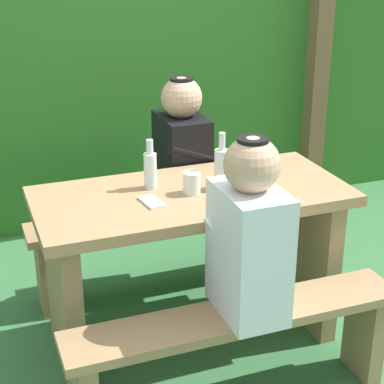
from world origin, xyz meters
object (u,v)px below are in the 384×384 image
Objects in this scene: picnic_table at (192,242)px; person_white_shirt at (249,235)px; drinking_glass at (192,183)px; bench_near at (236,340)px; bottle_right at (150,169)px; bench_far at (159,235)px; bottle_left at (222,167)px; person_black_coat at (182,151)px; cell_phone at (151,202)px.

person_white_shirt reaches higher than picnic_table.
person_white_shirt is at bearing -84.28° from drinking_glass.
bottle_right is at bearing 104.60° from bench_near.
bench_far is (0.00, 0.51, -0.20)m from picnic_table.
bench_far is at bearing 89.02° from drinking_glass.
picnic_table is 0.55m from bench_near.
bottle_left is at bearing -75.69° from bench_far.
bottle_left is (-0.00, -0.52, 0.09)m from person_black_coat.
bench_far is 0.70m from bottle_right.
bottle_left is at bearing -0.25° from cell_phone.
person_black_coat is 2.75× the size of bottle_left.
person_white_shirt reaches higher than bottle_left.
bench_far is (0.00, 1.02, 0.00)m from bench_near.
person_black_coat is 7.32× the size of drinking_glass.
bench_near is at bearing -88.94° from drinking_glass.
person_black_coat is at bearing 82.43° from bench_near.
bottle_left is at bearing 74.81° from bench_near.
bottle_left is (0.09, 0.49, 0.09)m from person_white_shirt.
bottle_left reaches higher than cell_phone.
bench_far is at bearing 104.31° from bottle_left.
person_black_coat is 0.51m from bottle_right.
bottle_right is (-0.20, 0.61, 0.08)m from person_white_shirt.
cell_phone is at bearing -109.98° from bench_far.
person_black_coat is (0.14, 0.51, 0.26)m from picnic_table.
bench_far is 10.00× the size of cell_phone.
person_white_shirt is at bearing -68.77° from cell_phone.
drinking_glass reaches higher than cell_phone.
picnic_table is 0.55m from bench_far.
person_black_coat is 0.53m from bottle_left.
bottle_left reaches higher than picnic_table.
drinking_glass is (-0.05, 0.49, 0.04)m from person_white_shirt.
cell_phone is at bearing -168.51° from drinking_glass.
person_black_coat reaches higher than bottle_left.
bench_near is (0.00, -0.51, -0.20)m from picnic_table.
person_white_shirt reaches higher than drinking_glass.
person_white_shirt is 3.18× the size of bottle_right.
bottle_left is at bearing -6.73° from picnic_table.
person_white_shirt is 0.49m from drinking_glass.
bottle_left is at bearing -22.10° from bottle_right.
person_black_coat is (0.14, 1.02, 0.46)m from bench_near.
person_black_coat reaches higher than drinking_glass.
bottle_right is 0.19m from cell_phone.
bench_near is 1.12m from person_black_coat.
bottle_right is (-0.15, 0.12, 0.04)m from drinking_glass.
drinking_glass is at bearing 3.70° from cell_phone.
person_black_coat is 0.66m from cell_phone.
bench_near is at bearing -72.97° from cell_phone.
bottle_left reaches higher than bench_near.
cell_phone is (-0.34, -0.05, -0.10)m from bottle_left.
bottle_right is 1.62× the size of cell_phone.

